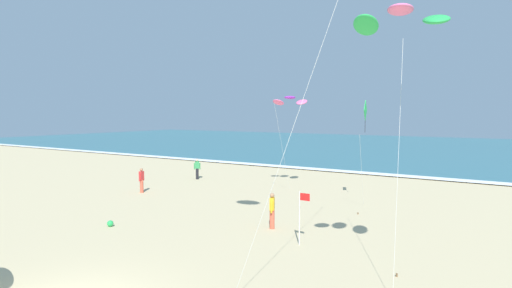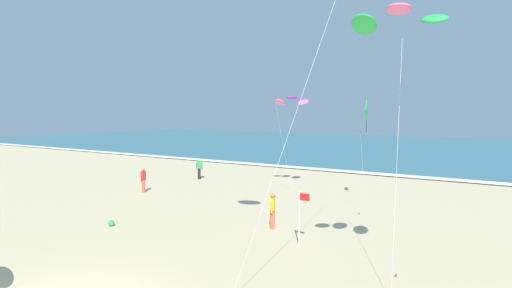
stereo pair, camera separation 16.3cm
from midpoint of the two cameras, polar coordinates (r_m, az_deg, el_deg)
ocean_water at (r=63.89m, az=23.27°, el=-0.53°), size 160.00×60.00×0.08m
shoreline_foam at (r=34.95m, az=15.92°, el=-4.02°), size 160.00×1.43×0.01m
kite_arc_violet_near at (r=26.54m, az=4.65°, el=6.14°), size 2.42×3.34×6.21m
kite_arc_rose_mid at (r=11.32m, az=19.36°, el=16.42°), size 2.48×2.53×7.79m
kite_diamond_emerald_far at (r=22.51m, az=15.02°, el=4.17°), size 0.48×2.64×5.79m
bystander_red_top at (r=26.84m, az=-16.09°, el=-4.94°), size 0.23×0.49×1.59m
bystander_green_top at (r=31.38m, az=-8.49°, el=-3.49°), size 0.39×0.36×1.59m
bystander_yellow_top at (r=17.87m, az=2.03°, el=-9.41°), size 0.28×0.47×1.59m
lifeguard_flag at (r=15.66m, az=6.07°, el=-9.69°), size 0.45×0.05×2.10m
beach_ball at (r=19.50m, az=-20.20°, el=-10.54°), size 0.28×0.28×0.28m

